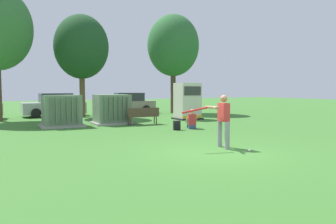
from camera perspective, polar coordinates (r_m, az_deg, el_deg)
The scene contains 13 objects.
ground_plane at distance 10.15m, azimuth 7.96°, elevation -6.96°, with size 96.00×96.00×0.00m, color #3D752D.
transformer_west at distance 17.42m, azimuth -18.20°, elevation 0.12°, with size 2.10×1.70×1.62m.
transformer_mid_west at distance 18.08m, azimuth -9.83°, elevation 0.40°, with size 2.10×1.70×1.62m.
generator_enclosure at distance 20.57m, azimuth 3.44°, elevation 1.87°, with size 1.60×1.40×2.30m.
park_bench at distance 17.49m, azimuth -4.41°, elevation -0.50°, with size 1.80×0.42×0.92m.
batter at distance 10.70m, azimuth 9.49°, elevation -1.13°, with size 1.62×0.73×1.74m.
sports_ball at distance 10.37m, azimuth 14.11°, elevation -6.55°, with size 0.09×0.09×0.09m, color white.
seated_spectator at distance 15.81m, azimuth 4.19°, elevation -1.57°, with size 0.65×0.79×0.96m.
backpack at distance 15.22m, azimuth 1.56°, elevation -2.40°, with size 0.36×0.32×0.44m.
tree_center_left at distance 22.87m, azimuth -14.99°, elevation 10.97°, with size 3.60×3.60×6.89m.
tree_center_right at distance 25.90m, azimuth 0.91°, elevation 11.59°, with size 4.05×4.05×7.73m.
parked_car_left_of_center at distance 24.20m, azimuth -19.37°, elevation 1.08°, with size 4.26×2.03×1.62m.
parked_car_right_of_center at distance 25.88m, azimuth -7.08°, elevation 1.46°, with size 4.37×2.28×1.62m.
Camera 1 is at (-5.85, -8.06, 1.95)m, focal length 34.63 mm.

